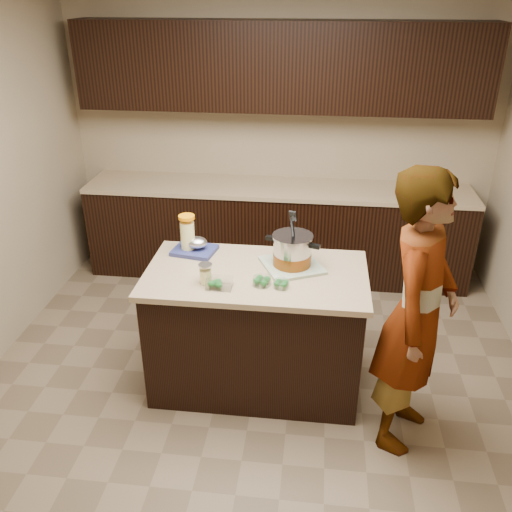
{
  "coord_description": "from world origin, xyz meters",
  "views": [
    {
      "loc": [
        0.37,
        -3.1,
        2.59
      ],
      "look_at": [
        0.0,
        0.0,
        1.02
      ],
      "focal_mm": 38.0,
      "sensor_mm": 36.0,
      "label": 1
    }
  ],
  "objects": [
    {
      "name": "broccoli_tub_left",
      "position": [
        0.06,
        -0.16,
        0.93
      ],
      "size": [
        0.13,
        0.13,
        0.06
      ],
      "rotation": [
        0.0,
        0.0,
        0.16
      ],
      "color": "silver",
      "rests_on": "island"
    },
    {
      "name": "stock_pot",
      "position": [
        0.23,
        0.11,
        1.01
      ],
      "size": [
        0.37,
        0.34,
        0.38
      ],
      "rotation": [
        0.0,
        0.0,
        -0.3
      ],
      "color": "#B7B7BC",
      "rests_on": "dish_towel"
    },
    {
      "name": "broccoli_tub_right",
      "position": [
        0.18,
        -0.18,
        0.92
      ],
      "size": [
        0.12,
        0.12,
        0.05
      ],
      "rotation": [
        0.0,
        0.0,
        0.28
      ],
      "color": "silver",
      "rests_on": "island"
    },
    {
      "name": "lemonade_pitcher",
      "position": [
        -0.51,
        0.25,
        1.03
      ],
      "size": [
        0.13,
        0.13,
        0.27
      ],
      "rotation": [
        0.0,
        0.0,
        0.16
      ],
      "color": "#F7EF97",
      "rests_on": "island"
    },
    {
      "name": "dish_towel",
      "position": [
        0.23,
        0.11,
        0.91
      ],
      "size": [
        0.48,
        0.48,
        0.02
      ],
      "primitive_type": "cube",
      "rotation": [
        0.0,
        0.0,
        0.44
      ],
      "color": "#54754E",
      "rests_on": "island"
    },
    {
      "name": "broccoli_tub_rect",
      "position": [
        -0.2,
        -0.22,
        0.93
      ],
      "size": [
        0.16,
        0.12,
        0.06
      ],
      "rotation": [
        0.0,
        0.0,
        -0.0
      ],
      "color": "silver",
      "rests_on": "island"
    },
    {
      "name": "back_cabinets",
      "position": [
        0.0,
        1.74,
        0.94
      ],
      "size": [
        3.6,
        0.63,
        2.33
      ],
      "color": "black",
      "rests_on": "ground"
    },
    {
      "name": "person",
      "position": [
        0.98,
        -0.37,
        0.89
      ],
      "size": [
        0.64,
        0.76,
        1.77
      ],
      "primitive_type": "imported",
      "rotation": [
        0.0,
        0.0,
        1.18
      ],
      "color": "gray",
      "rests_on": "ground"
    },
    {
      "name": "mason_jar",
      "position": [
        -0.3,
        -0.18,
        0.96
      ],
      "size": [
        0.11,
        0.11,
        0.14
      ],
      "rotation": [
        0.0,
        0.0,
        0.33
      ],
      "color": "#F7EF97",
      "rests_on": "island"
    },
    {
      "name": "room_shell",
      "position": [
        0.0,
        0.0,
        1.71
      ],
      "size": [
        4.04,
        4.04,
        2.72
      ],
      "color": "tan",
      "rests_on": "ground"
    },
    {
      "name": "island",
      "position": [
        0.0,
        0.0,
        0.45
      ],
      "size": [
        1.46,
        0.81,
        0.9
      ],
      "color": "black",
      "rests_on": "ground"
    },
    {
      "name": "ground_plane",
      "position": [
        0.0,
        0.0,
        0.0
      ],
      "size": [
        4.0,
        4.0,
        0.0
      ],
      "primitive_type": "plane",
      "color": "brown",
      "rests_on": "ground"
    },
    {
      "name": "blue_tray",
      "position": [
        -0.46,
        0.25,
        0.94
      ],
      "size": [
        0.32,
        0.28,
        0.11
      ],
      "rotation": [
        0.0,
        0.0,
        -0.18
      ],
      "color": "navy",
      "rests_on": "island"
    }
  ]
}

